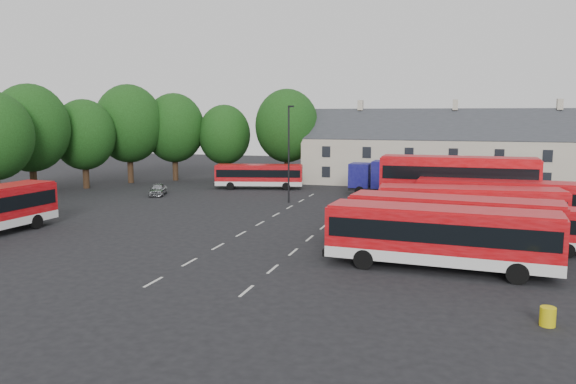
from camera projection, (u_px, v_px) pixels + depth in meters
name	position (u px, v px, depth m)	size (l,w,h in m)	color
ground	(251.00, 228.00, 41.44)	(140.00, 140.00, 0.00)	black
lane_markings	(291.00, 225.00, 42.63)	(5.15, 33.80, 0.01)	beige
treeline	(141.00, 129.00, 64.81)	(29.92, 32.59, 12.01)	black
terrace_houses	(453.00, 153.00, 65.37)	(35.70, 7.13, 10.06)	beige
bus_row_a	(440.00, 233.00, 30.02)	(12.27, 3.61, 3.42)	silver
bus_row_b	(453.00, 220.00, 33.50)	(12.49, 4.01, 3.47)	silver
bus_row_c	(511.00, 223.00, 34.74)	(9.95, 3.10, 2.77)	silver
bus_row_d	(469.00, 207.00, 38.29)	(12.39, 3.93, 3.44)	silver
bus_row_e	(500.00, 199.00, 41.95)	(12.32, 3.32, 3.46)	silver
bus_dd_south	(457.00, 183.00, 45.22)	(12.21, 2.89, 5.00)	silver
bus_dd_north	(441.00, 183.00, 49.65)	(10.28, 3.63, 4.12)	silver
bus_north	(259.00, 174.00, 63.26)	(10.01, 4.40, 2.76)	silver
box_truck	(391.00, 176.00, 57.64)	(8.36, 2.92, 3.61)	black
silver_car	(158.00, 189.00, 58.33)	(1.46, 3.64, 1.24)	#95989C
grit_bin	(548.00, 317.00, 22.29)	(0.61, 0.61, 0.77)	#CFBA0C
lamppost	(289.00, 151.00, 52.83)	(0.63, 0.42, 9.18)	black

